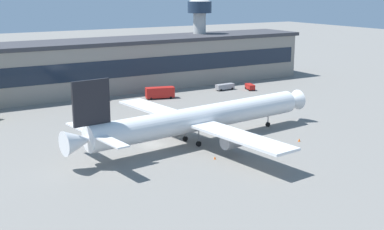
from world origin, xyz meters
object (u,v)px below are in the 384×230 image
(control_tower, at_px, (200,27))
(traffic_cone_0, at_px, (299,140))
(follow_me_car, at_px, (250,87))
(belt_loader, at_px, (225,87))
(pushback_tractor, at_px, (96,103))
(baggage_tug, at_px, (101,97))
(traffic_cone_1, at_px, (277,152))
(traffic_cone_2, at_px, (215,158))
(airliner, at_px, (198,119))
(fuel_truck, at_px, (161,92))

(control_tower, relative_size, traffic_cone_0, 43.26)
(follow_me_car, bearing_deg, belt_loader, 150.13)
(pushback_tractor, bearing_deg, follow_me_car, -2.59)
(baggage_tug, distance_m, traffic_cone_1, 65.51)
(traffic_cone_0, bearing_deg, belt_loader, 71.38)
(traffic_cone_1, bearing_deg, traffic_cone_2, 164.59)
(airliner, height_order, baggage_tug, airliner)
(traffic_cone_0, distance_m, traffic_cone_2, 21.96)
(follow_me_car, height_order, traffic_cone_2, follow_me_car)
(baggage_tug, relative_size, traffic_cone_1, 5.03)
(traffic_cone_0, bearing_deg, pushback_tractor, 115.36)
(follow_me_car, bearing_deg, control_tower, 95.58)
(follow_me_car, height_order, traffic_cone_0, follow_me_car)
(baggage_tug, relative_size, traffic_cone_0, 5.36)
(airliner, bearing_deg, baggage_tug, 92.96)
(control_tower, height_order, traffic_cone_1, control_tower)
(control_tower, xyz_separation_m, traffic_cone_0, (-23.24, -78.33, -18.12))
(pushback_tractor, height_order, traffic_cone_0, pushback_tractor)
(airliner, distance_m, baggage_tug, 50.10)
(airliner, xyz_separation_m, control_tower, (42.11, 67.79, 13.26))
(baggage_tug, bearing_deg, pushback_tractor, -121.75)
(pushback_tractor, relative_size, follow_me_car, 1.12)
(airliner, distance_m, traffic_cone_0, 22.15)
(traffic_cone_2, bearing_deg, baggage_tug, 89.52)
(airliner, relative_size, traffic_cone_2, 106.30)
(belt_loader, bearing_deg, pushback_tractor, -177.71)
(control_tower, distance_m, follow_me_car, 32.06)
(traffic_cone_0, bearing_deg, airliner, 150.82)
(baggage_tug, xyz_separation_m, follow_me_car, (47.31, -8.90, 0.00))
(fuel_truck, height_order, baggage_tug, fuel_truck)
(control_tower, distance_m, traffic_cone_2, 92.74)
(control_tower, relative_size, pushback_tractor, 5.51)
(airliner, height_order, traffic_cone_2, airliner)
(control_tower, bearing_deg, follow_me_car, -84.42)
(fuel_truck, bearing_deg, traffic_cone_2, -107.15)
(fuel_truck, distance_m, traffic_cone_0, 54.86)
(belt_loader, distance_m, traffic_cone_1, 65.98)
(baggage_tug, xyz_separation_m, pushback_tractor, (-4.07, -6.57, -0.04))
(airliner, distance_m, traffic_cone_1, 17.95)
(traffic_cone_0, bearing_deg, traffic_cone_1, -157.20)
(follow_me_car, bearing_deg, pushback_tractor, 177.41)
(fuel_truck, height_order, traffic_cone_2, fuel_truck)
(traffic_cone_1, bearing_deg, fuel_truck, 85.48)
(pushback_tractor, relative_size, belt_loader, 0.82)
(airliner, bearing_deg, traffic_cone_1, -57.34)
(pushback_tractor, relative_size, traffic_cone_0, 7.86)
(baggage_tug, xyz_separation_m, belt_loader, (40.18, -4.80, 0.07))
(belt_loader, bearing_deg, traffic_cone_1, -115.38)
(follow_me_car, bearing_deg, airliner, -137.51)
(control_tower, distance_m, fuel_truck, 40.36)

